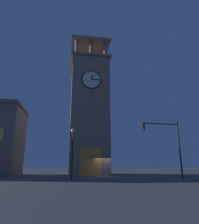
% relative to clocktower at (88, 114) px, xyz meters
% --- Properties ---
extents(ground_plane, '(200.00, 200.00, 0.00)m').
position_rel_clocktower_xyz_m(ground_plane, '(-1.88, 4.56, -10.21)').
color(ground_plane, '#4C4C51').
extents(clocktower, '(6.76, 8.97, 25.50)m').
position_rel_clocktower_xyz_m(clocktower, '(0.00, 0.00, 0.00)').
color(clocktower, gray).
rests_on(clocktower, ground_plane).
extents(traffic_signal_near, '(4.35, 0.41, 6.57)m').
position_rel_clocktower_xyz_m(traffic_signal_near, '(-7.92, 12.53, -5.82)').
color(traffic_signal_near, black).
rests_on(traffic_signal_near, ground_plane).
extents(street_lamp, '(0.44, 0.44, 5.45)m').
position_rel_clocktower_xyz_m(street_lamp, '(2.81, 11.56, -6.45)').
color(street_lamp, black).
rests_on(street_lamp, ground_plane).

